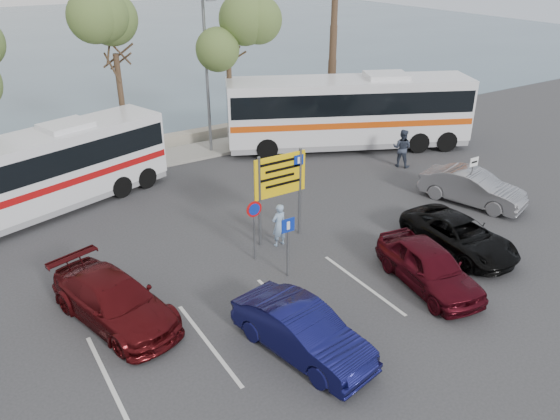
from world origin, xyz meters
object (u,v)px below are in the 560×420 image
street_lamp_right (207,69)px  pedestrian_near (279,225)px  car_maroon (114,300)px  car_red (429,266)px  suv_black (459,235)px  pedestrian_far (402,148)px  coach_bus_left (35,178)px  car_silver_b (472,187)px  car_blue (302,331)px  coach_bus_right (348,114)px  direction_sign (280,182)px

street_lamp_right → pedestrian_near: bearing=-102.1°
car_maroon → car_red: (9.50, -3.70, 0.03)m
suv_black → pedestrian_far: bearing=62.6°
suv_black → pedestrian_near: bearing=146.4°
pedestrian_near → pedestrian_far: 10.45m
street_lamp_right → suv_black: 15.49m
street_lamp_right → pedestrian_near: street_lamp_right is taller
car_red → pedestrian_near: bearing=128.4°
coach_bus_left → car_silver_b: 18.82m
car_blue → car_maroon: (-4.00, 4.25, -0.01)m
car_red → coach_bus_left: bearing=137.4°
coach_bus_left → suv_black: coach_bus_left is taller
pedestrian_far → street_lamp_right: bearing=14.4°
car_maroon → car_red: size_ratio=1.13×
coach_bus_right → street_lamp_right: bearing=155.1°
suv_black → pedestrian_far: pedestrian_far is taller
car_maroon → car_silver_b: bearing=-15.9°
street_lamp_right → car_blue: size_ratio=1.80×
street_lamp_right → car_maroon: bearing=-126.8°
direction_sign → suv_black: bearing=-39.6°
direction_sign → coach_bus_right: coach_bus_right is taller
car_blue → pedestrian_near: size_ratio=2.58×
pedestrian_near → pedestrian_far: size_ratio=0.87×
street_lamp_right → coach_bus_left: street_lamp_right is taller
street_lamp_right → direction_sign: size_ratio=2.23×
car_silver_b → suv_black: bearing=-163.7°
car_silver_b → pedestrian_far: bearing=66.2°
coach_bus_right → car_maroon: size_ratio=2.68×
coach_bus_right → car_red: 14.10m
coach_bus_left → coach_bus_right: coach_bus_right is taller
car_blue → pedestrian_far: (12.49, 9.25, 0.26)m
car_red → car_silver_b: car_red is taller
direction_sign → coach_bus_left: bearing=135.8°
coach_bus_left → suv_black: bearing=-42.4°
pedestrian_far → car_silver_b: bearing=141.9°
street_lamp_right → suv_black: bearing=-77.6°
car_silver_b → car_red: bearing=-168.6°
suv_black → pedestrian_far: size_ratio=2.35×
direction_sign → suv_black: (5.20, -4.31, -1.78)m
car_blue → pedestrian_far: 15.54m
direction_sign → coach_bus_left: size_ratio=0.30×
coach_bus_left → street_lamp_right: bearing=17.6°
car_blue → pedestrian_far: pedestrian_far is taller
street_lamp_right → direction_sign: 10.73m
direction_sign → car_silver_b: size_ratio=0.79×
street_lamp_right → pedestrian_near: size_ratio=4.65×
street_lamp_right → car_silver_b: bearing=-59.8°
coach_bus_right → car_silver_b: (0.08, -8.80, -1.18)m
car_blue → suv_black: bearing=-0.8°
car_maroon → car_blue: bearing=-62.7°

